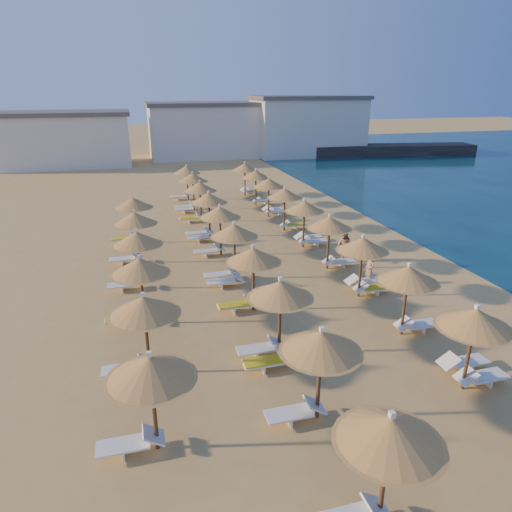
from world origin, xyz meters
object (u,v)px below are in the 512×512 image
object	(u,v)px
parasol_row_east	(330,224)
beachgoer_c	(345,248)
beachgoer_b	(344,246)
beachgoer_a	(370,270)
jetty	(369,150)
parasol_row_west	(234,231)

from	to	relation	value
parasol_row_east	beachgoer_c	xyz separation A→B (m)	(1.47, 0.86, -1.78)
beachgoer_b	beachgoer_a	bearing A→B (deg)	-9.90
parasol_row_east	beachgoer_c	distance (m)	2.47
beachgoer_c	beachgoer_b	distance (m)	0.33
jetty	parasol_row_west	size ratio (longest dim) A/B	0.77
beachgoer_b	parasol_row_west	bearing A→B (deg)	-91.49
parasol_row_east	beachgoer_c	world-z (taller)	parasol_row_east
jetty	beachgoer_b	size ratio (longest dim) A/B	15.92
beachgoer_a	beachgoer_b	bearing A→B (deg)	168.52
parasol_row_east	parasol_row_west	distance (m)	5.16
parasol_row_west	beachgoer_a	size ratio (longest dim) A/B	24.49
parasol_row_east	beachgoer_b	bearing A→B (deg)	27.77
beachgoer_b	parasol_row_east	bearing A→B (deg)	-69.68
beachgoer_a	beachgoer_c	bearing A→B (deg)	165.40
jetty	beachgoer_c	world-z (taller)	beachgoer_c
jetty	beachgoer_a	size ratio (longest dim) A/B	18.88
parasol_row_west	jetty	bearing A→B (deg)	53.23
parasol_row_east	beachgoer_c	bearing A→B (deg)	30.47
parasol_row_west	beachgoer_c	world-z (taller)	parasol_row_west
parasol_row_west	beachgoer_a	xyz separation A→B (m)	(6.30, -2.52, -1.75)
jetty	parasol_row_east	world-z (taller)	parasol_row_east
beachgoer_c	beachgoer_b	world-z (taller)	beachgoer_b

